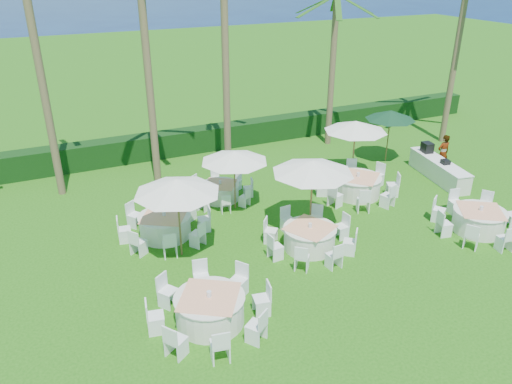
# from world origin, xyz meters

# --- Properties ---
(ground) EXTENTS (120.00, 120.00, 0.00)m
(ground) POSITION_xyz_m (0.00, 0.00, 0.00)
(ground) COLOR #1A550E
(ground) RESTS_ON ground
(hedge) EXTENTS (34.00, 1.00, 1.20)m
(hedge) POSITION_xyz_m (0.00, 12.00, 0.60)
(hedge) COLOR black
(hedge) RESTS_ON ground
(ocean) EXTENTS (260.00, 260.00, 0.00)m
(ocean) POSITION_xyz_m (0.00, 102.00, 0.00)
(ocean) COLOR #061245
(ocean) RESTS_ON ground
(banquet_table_a) EXTENTS (3.44, 3.44, 1.03)m
(banquet_table_a) POSITION_xyz_m (-4.54, -1.08, 0.45)
(banquet_table_a) COLOR silver
(banquet_table_a) RESTS_ON ground
(banquet_table_b) EXTENTS (3.22, 3.22, 0.97)m
(banquet_table_b) POSITION_xyz_m (-0.06, 1.17, 0.43)
(banquet_table_b) COLOR silver
(banquet_table_b) RESTS_ON ground
(banquet_table_c) EXTENTS (3.34, 3.34, 1.00)m
(banquet_table_c) POSITION_xyz_m (6.23, -0.38, 0.44)
(banquet_table_c) COLOR silver
(banquet_table_c) RESTS_ON ground
(banquet_table_d) EXTENTS (3.33, 3.33, 1.00)m
(banquet_table_d) POSITION_xyz_m (-4.40, 4.07, 0.44)
(banquet_table_d) COLOR silver
(banquet_table_d) RESTS_ON ground
(banquet_table_e) EXTENTS (2.77, 2.77, 0.85)m
(banquet_table_e) POSITION_xyz_m (-1.50, 6.06, 0.37)
(banquet_table_e) COLOR silver
(banquet_table_e) RESTS_ON ground
(banquet_table_f) EXTENTS (3.41, 3.41, 1.04)m
(banquet_table_f) POSITION_xyz_m (3.92, 4.01, 0.46)
(banquet_table_f) COLOR silver
(banquet_table_f) RESTS_ON ground
(umbrella_a) EXTENTS (2.84, 2.84, 2.82)m
(umbrella_a) POSITION_xyz_m (-4.24, 2.60, 2.57)
(umbrella_a) COLOR brown
(umbrella_a) RESTS_ON ground
(umbrella_b) EXTENTS (2.96, 2.96, 2.76)m
(umbrella_b) POSITION_xyz_m (0.62, 2.29, 2.52)
(umbrella_b) COLOR brown
(umbrella_b) RESTS_ON ground
(umbrella_c) EXTENTS (2.66, 2.66, 2.45)m
(umbrella_c) POSITION_xyz_m (-1.24, 5.06, 2.23)
(umbrella_c) COLOR brown
(umbrella_c) RESTS_ON ground
(umbrella_d) EXTENTS (2.79, 2.79, 2.71)m
(umbrella_d) POSITION_xyz_m (4.77, 5.64, 2.47)
(umbrella_d) COLOR brown
(umbrella_d) RESTS_ON ground
(umbrella_green) EXTENTS (2.41, 2.41, 2.57)m
(umbrella_green) POSITION_xyz_m (7.55, 6.72, 2.35)
(umbrella_green) COLOR brown
(umbrella_green) RESTS_ON ground
(buffet_table) EXTENTS (1.47, 3.91, 1.36)m
(buffet_table) POSITION_xyz_m (8.29, 3.93, 0.48)
(buffet_table) COLOR silver
(buffet_table) RESTS_ON ground
(staff_person) EXTENTS (0.66, 0.44, 1.78)m
(staff_person) POSITION_xyz_m (9.10, 4.58, 0.89)
(staff_person) COLOR gray
(staff_person) RESTS_ON ground
(palm_a) EXTENTS (4.18, 4.39, 11.64)m
(palm_a) POSITION_xyz_m (-7.48, 9.45, 6.31)
(palm_a) COLOR brown
(palm_a) RESTS_ON ground
(palm_b) EXTENTS (4.18, 4.39, 9.34)m
(palm_b) POSITION_xyz_m (-3.44, 8.82, 5.13)
(palm_b) COLOR brown
(palm_b) RESTS_ON ground
(palm_c) EXTENTS (4.39, 4.18, 11.61)m
(palm_c) POSITION_xyz_m (0.02, 8.98, 6.29)
(palm_c) COLOR brown
(palm_c) RESTS_ON ground
(palm_d) EXTENTS (4.40, 4.00, 7.59)m
(palm_d) POSITION_xyz_m (6.30, 10.12, 4.23)
(palm_d) COLOR brown
(palm_d) RESTS_ON ground
(palm_e) EXTENTS (4.19, 4.39, 9.03)m
(palm_e) POSITION_xyz_m (12.23, 7.82, 4.97)
(palm_e) COLOR brown
(palm_e) RESTS_ON ground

